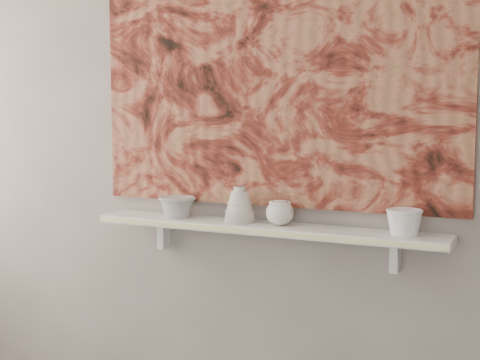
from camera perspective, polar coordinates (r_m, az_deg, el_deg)
The scene contains 11 objects.
wall_back at distance 2.61m, azimuth 2.91°, elevation 5.66°, with size 3.60×3.60×0.00m, color gray.
shelf at distance 2.56m, azimuth 2.05°, elevation -4.11°, with size 1.40×0.18×0.03m, color white.
shelf_stripe at distance 2.48m, azimuth 1.20°, elevation -4.45°, with size 1.40×0.01×0.02m, color #F3E8A2.
bracket_left at distance 2.86m, azimuth -6.52°, elevation -4.62°, with size 0.03×0.06×0.12m, color white.
bracket_right at distance 2.49m, azimuth 13.11°, elevation -6.31°, with size 0.03×0.06×0.12m, color white.
painting at distance 2.60m, azimuth 2.81°, elevation 9.84°, with size 1.50×0.03×1.10m, color maroon.
house_motif at distance 2.45m, azimuth 12.44°, elevation 2.75°, with size 0.09×0.00×0.08m, color black.
bowl_grey at distance 2.73m, azimuth -5.38°, elevation -2.28°, with size 0.15×0.15×0.09m, color #A0A09D, non-canonical shape.
cup_cream at distance 2.53m, azimuth 3.42°, elevation -2.81°, with size 0.11×0.11×0.10m, color silver, non-canonical shape.
bell_vessel at distance 2.59m, azimuth -0.03°, elevation -2.09°, with size 0.13×0.13×0.14m, color beige, non-canonical shape.
bowl_white at distance 2.40m, azimuth 13.84°, elevation -3.50°, with size 0.13×0.13×0.09m, color silver, non-canonical shape.
Camera 1 is at (0.99, -0.82, 1.37)m, focal length 50.00 mm.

